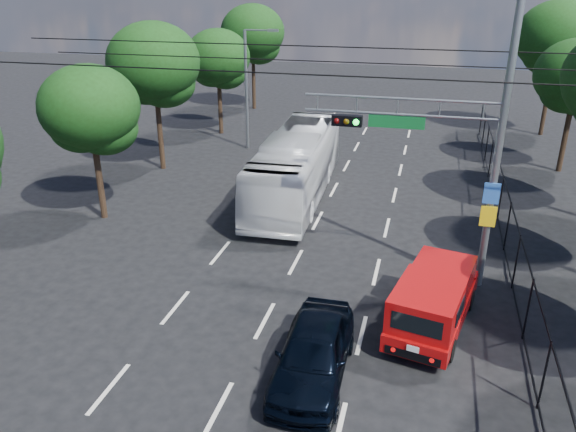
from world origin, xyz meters
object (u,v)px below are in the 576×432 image
(signal_mast, at_px, (460,134))
(red_pickup, at_px, (434,299))
(white_bus, at_px, (296,165))
(navy_hatchback, at_px, (313,353))
(white_van, at_px, (286,151))

(signal_mast, bearing_deg, red_pickup, -95.65)
(white_bus, bearing_deg, signal_mast, -46.36)
(red_pickup, bearing_deg, white_bus, 124.25)
(navy_hatchback, height_order, white_bus, white_bus)
(navy_hatchback, xyz_separation_m, white_van, (-5.44, 17.82, -0.05))
(signal_mast, height_order, navy_hatchback, signal_mast)
(signal_mast, height_order, white_bus, signal_mast)
(signal_mast, bearing_deg, navy_hatchback, -117.92)
(navy_hatchback, distance_m, white_bus, 13.36)
(white_bus, bearing_deg, white_van, 107.59)
(signal_mast, relative_size, white_bus, 0.84)
(navy_hatchback, bearing_deg, white_bus, 104.54)
(signal_mast, relative_size, white_van, 2.19)
(signal_mast, distance_m, white_van, 15.22)
(signal_mast, xyz_separation_m, red_pickup, (-0.30, -3.06, -4.26))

